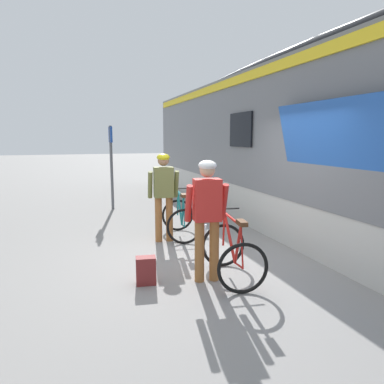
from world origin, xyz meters
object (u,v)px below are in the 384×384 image
(cyclist_near_in_olive, at_px, (164,189))
(bicycle_near_teal, at_px, (181,218))
(cyclist_far_in_red, at_px, (207,210))
(platform_sign_post, at_px, (111,153))
(water_bottle_near_the_bikes, at_px, (205,230))
(bicycle_far_red, at_px, (232,253))
(backpack_on_platform, at_px, (146,271))

(cyclist_near_in_olive, relative_size, bicycle_near_teal, 1.51)
(cyclist_far_in_red, height_order, platform_sign_post, platform_sign_post)
(cyclist_far_in_red, height_order, water_bottle_near_the_bikes, cyclist_far_in_red)
(bicycle_far_red, height_order, platform_sign_post, platform_sign_post)
(backpack_on_platform, bearing_deg, cyclist_far_in_red, -2.16)
(backpack_on_platform, xyz_separation_m, platform_sign_post, (0.12, 5.53, 1.42))
(cyclist_near_in_olive, relative_size, cyclist_far_in_red, 1.00)
(bicycle_near_teal, bearing_deg, backpack_on_platform, -118.75)
(bicycle_far_red, relative_size, platform_sign_post, 0.49)
(bicycle_near_teal, height_order, platform_sign_post, platform_sign_post)
(water_bottle_near_the_bikes, distance_m, platform_sign_post, 4.08)
(water_bottle_near_the_bikes, bearing_deg, cyclist_near_in_olive, -172.25)
(cyclist_near_in_olive, relative_size, water_bottle_near_the_bikes, 7.48)
(cyclist_far_in_red, distance_m, platform_sign_post, 5.76)
(cyclist_near_in_olive, distance_m, bicycle_near_teal, 0.78)
(backpack_on_platform, distance_m, water_bottle_near_the_bikes, 2.68)
(cyclist_near_in_olive, relative_size, backpack_on_platform, 4.40)
(cyclist_far_in_red, distance_m, bicycle_near_teal, 2.39)
(bicycle_near_teal, height_order, bicycle_far_red, same)
(backpack_on_platform, bearing_deg, cyclist_near_in_olive, 76.82)
(cyclist_far_in_red, xyz_separation_m, platform_sign_post, (-0.75, 5.69, 0.57))
(bicycle_far_red, relative_size, backpack_on_platform, 2.92)
(cyclist_far_in_red, bearing_deg, cyclist_near_in_olive, 92.88)
(bicycle_far_red, relative_size, water_bottle_near_the_bikes, 4.95)
(bicycle_near_teal, distance_m, bicycle_far_red, 2.35)
(bicycle_far_red, xyz_separation_m, backpack_on_platform, (-1.24, 0.23, -0.20))
(cyclist_near_in_olive, distance_m, bicycle_far_red, 2.33)
(bicycle_far_red, bearing_deg, cyclist_near_in_olive, 102.38)
(bicycle_near_teal, height_order, water_bottle_near_the_bikes, bicycle_near_teal)
(cyclist_near_in_olive, xyz_separation_m, water_bottle_near_the_bikes, (0.92, 0.13, -0.94))
(water_bottle_near_the_bikes, bearing_deg, bicycle_near_teal, 175.63)
(cyclist_far_in_red, relative_size, water_bottle_near_the_bikes, 7.48)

